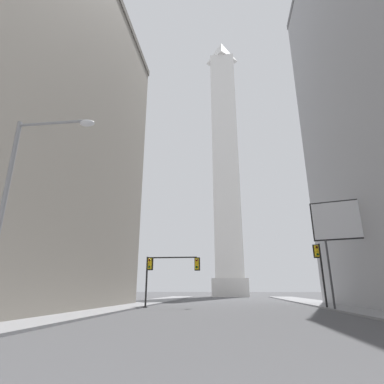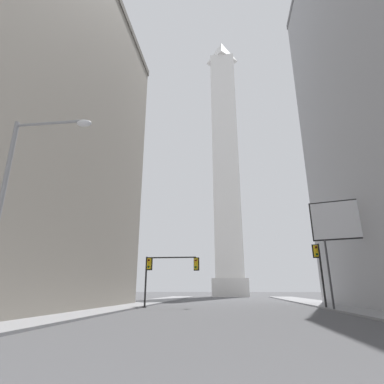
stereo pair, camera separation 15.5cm
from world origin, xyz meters
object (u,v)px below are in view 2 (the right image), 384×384
object	(u,v)px
traffic_light_mid_right	(319,265)
billboard_sign	(347,222)
traffic_light_mid_left	(165,268)
street_lamp	(15,195)
obelisk	(225,156)

from	to	relation	value
traffic_light_mid_right	billboard_sign	world-z (taller)	billboard_sign
traffic_light_mid_left	billboard_sign	distance (m)	17.85
traffic_light_mid_right	street_lamp	distance (m)	26.66
traffic_light_mid_right	traffic_light_mid_left	world-z (taller)	traffic_light_mid_right
obelisk	billboard_sign	world-z (taller)	obelisk
obelisk	traffic_light_mid_left	bearing A→B (deg)	-98.00
street_lamp	billboard_sign	size ratio (longest dim) A/B	0.91
street_lamp	billboard_sign	xyz separation A→B (m)	(18.90, 17.33, 2.12)
obelisk	traffic_light_mid_right	xyz separation A→B (m)	(8.75, -46.12, -33.40)
obelisk	traffic_light_mid_right	bearing A→B (deg)	-79.25
traffic_light_mid_right	billboard_sign	xyz separation A→B (m)	(1.94, -3.19, 3.51)
traffic_light_mid_left	billboard_sign	size ratio (longest dim) A/B	0.60
traffic_light_mid_right	street_lamp	world-z (taller)	street_lamp
obelisk	traffic_light_mid_right	world-z (taller)	obelisk
street_lamp	traffic_light_mid_left	bearing A→B (deg)	85.20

